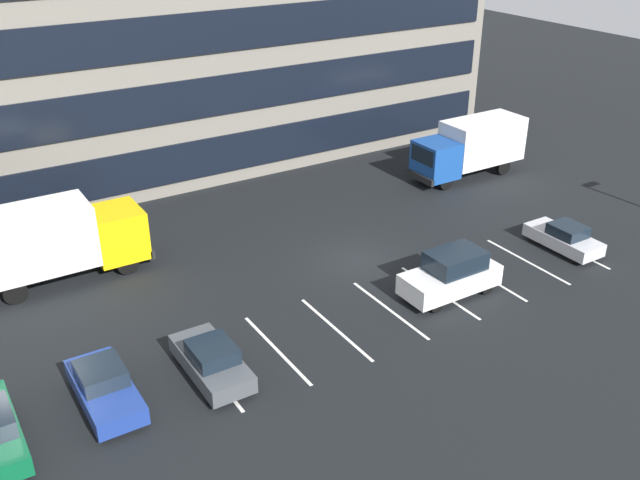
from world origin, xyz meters
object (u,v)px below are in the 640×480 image
Objects in this scene: suv_white at (451,274)px; sedan_charcoal at (212,361)px; box_truck_yellow at (53,239)px; sedan_navy at (104,387)px; box_truck_blue at (470,146)px; sedan_silver at (564,238)px.

suv_white is 1.09× the size of sedan_charcoal.
box_truck_yellow reaches higher than sedan_charcoal.
sedan_charcoal is at bearing 179.49° from suv_white.
sedan_navy is 0.92× the size of suv_white.
sedan_charcoal is at bearing -154.93° from box_truck_blue.
sedan_navy is at bearing -94.71° from box_truck_yellow.
box_truck_blue is 24.63m from sedan_charcoal.
box_truck_blue is at bearing 44.60° from suv_white.
suv_white is (14.65, -10.61, -1.10)m from box_truck_yellow.
box_truck_yellow is 1.91× the size of sedan_navy.
box_truck_yellow reaches higher than suv_white.
sedan_charcoal is (-11.60, 0.10, -0.29)m from suv_white.
box_truck_blue is (25.32, -0.08, -0.13)m from box_truck_yellow.
sedan_charcoal is (-19.34, -0.19, 0.04)m from sedan_silver.
box_truck_yellow is at bearing 179.82° from box_truck_blue.
box_truck_yellow is at bearing 106.16° from sedan_charcoal.
suv_white is at bearing -2.43° from sedan_navy.
sedan_silver is at bearing 2.20° from suv_white.
suv_white reaches higher than sedan_charcoal.
box_truck_yellow is 10.08m from sedan_navy.
sedan_navy is (-26.14, -9.87, -1.26)m from box_truck_blue.
sedan_charcoal is at bearing -73.84° from box_truck_yellow.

